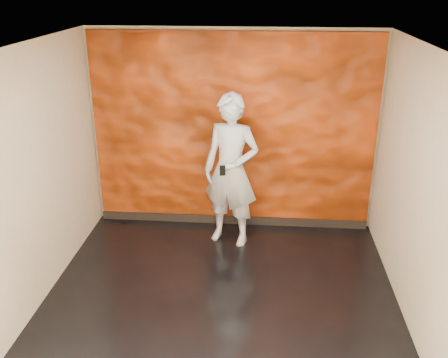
% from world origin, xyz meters
% --- Properties ---
extents(room, '(4.02, 4.02, 2.81)m').
position_xyz_m(room, '(0.00, 0.00, 1.40)').
color(room, black).
rests_on(room, ground).
extents(feature_wall, '(3.90, 0.06, 2.75)m').
position_xyz_m(feature_wall, '(0.00, 1.96, 1.38)').
color(feature_wall, '#DD470F').
rests_on(feature_wall, ground).
extents(baseboard, '(3.90, 0.04, 0.12)m').
position_xyz_m(baseboard, '(0.00, 1.92, 0.06)').
color(baseboard, black).
rests_on(baseboard, ground).
extents(man, '(0.86, 0.69, 2.06)m').
position_xyz_m(man, '(0.02, 1.43, 1.03)').
color(man, '#9398A1').
rests_on(man, ground).
extents(phone, '(0.07, 0.03, 0.14)m').
position_xyz_m(phone, '(-0.07, 1.14, 1.14)').
color(phone, black).
rests_on(phone, man).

